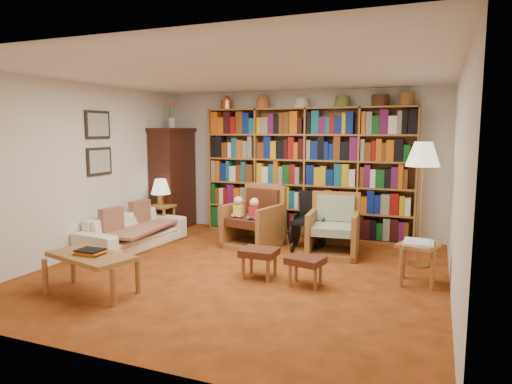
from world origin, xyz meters
The scene contains 23 objects.
floor centered at (0.00, 0.00, 0.00)m, with size 5.00×5.00×0.00m, color #A04418.
ceiling centered at (0.00, 0.00, 2.50)m, with size 5.00×5.00×0.00m, color white.
wall_back centered at (0.00, 2.50, 1.25)m, with size 5.00×5.00×0.00m, color silver.
wall_front centered at (0.00, -2.50, 1.25)m, with size 5.00×5.00×0.00m, color silver.
wall_left centered at (-2.50, 0.00, 1.25)m, with size 5.00×5.00×0.00m, color silver.
wall_right centered at (2.50, 0.00, 1.25)m, with size 5.00×5.00×0.00m, color silver.
bookshelf centered at (0.20, 2.33, 1.17)m, with size 3.60×0.30×2.42m.
curio_cabinet centered at (-2.25, 2.00, 0.95)m, with size 0.50×0.95×2.40m.
framed_pictures centered at (-2.48, 0.30, 1.62)m, with size 0.03×0.52×0.97m.
sofa centered at (-2.05, 0.51, 0.27)m, with size 0.71×1.83×0.53m, color #F2EACD.
sofa_throw centered at (-2.00, 0.51, 0.30)m, with size 0.74×1.39×0.04m, color #C0B98C.
cushion_left centered at (-2.18, 0.86, 0.45)m, with size 0.12×0.39×0.39m, color maroon.
cushion_right centered at (-2.18, 0.16, 0.45)m, with size 0.12×0.38×0.38m, color maroon.
side_table_lamp centered at (-2.15, 1.43, 0.39)m, with size 0.41×0.41×0.53m.
table_lamp centered at (-2.15, 1.43, 0.84)m, with size 0.34×0.34×0.46m.
armchair_leather centered at (-0.34, 1.35, 0.39)m, with size 0.92×0.94×0.96m.
armchair_sage centered at (0.93, 1.31, 0.34)m, with size 0.79×0.81×0.90m.
wheelchair centered at (0.51, 1.50, 0.40)m, with size 0.50×0.70×0.88m.
floor_lamp centered at (2.11, 1.13, 1.44)m, with size 0.44×0.44×1.67m.
side_table_papers centered at (2.13, 0.33, 0.40)m, with size 0.52×0.52×0.52m.
footstool_a centered at (0.31, -0.14, 0.30)m, with size 0.44×0.37×0.37m.
footstool_b centered at (0.92, -0.21, 0.28)m, with size 0.47×0.42×0.34m.
coffee_table centered at (-1.23, -1.36, 0.40)m, with size 1.11×0.75×0.51m.
Camera 1 is at (2.30, -5.24, 1.81)m, focal length 32.00 mm.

